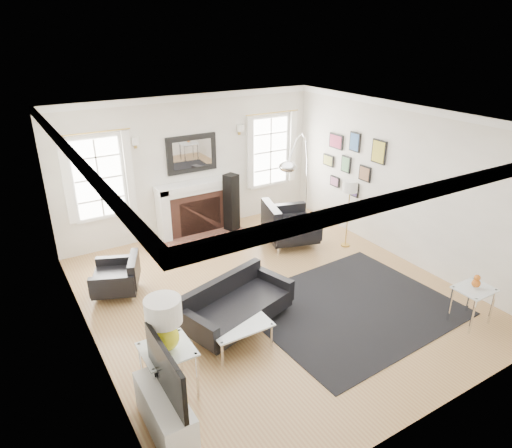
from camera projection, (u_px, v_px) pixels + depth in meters
floor at (272, 294)px, 7.39m from camera, size 6.00×6.00×0.00m
back_wall at (192, 165)px, 9.18m from camera, size 5.50×0.04×2.80m
front_wall at (440, 313)px, 4.48m from camera, size 5.50×0.04×2.80m
left_wall at (83, 259)px, 5.52m from camera, size 0.04×6.00×2.80m
right_wall at (402, 184)px, 8.14m from camera, size 0.04×6.00×2.80m
ceiling at (275, 120)px, 6.27m from camera, size 5.50×6.00×0.02m
crown_molding at (275, 124)px, 6.29m from camera, size 5.50×6.00×0.12m
fireplace at (198, 208)px, 9.36m from camera, size 1.70×0.69×1.11m
mantel_mirror at (192, 154)px, 9.04m from camera, size 1.05×0.07×0.75m
window_left at (98, 178)px, 8.24m from camera, size 1.24×0.15×1.62m
window_right at (270, 151)px, 9.99m from camera, size 1.24×0.15×1.62m
gallery_wall at (352, 160)px, 9.08m from camera, size 0.04×1.73×1.29m
tv_unit at (165, 408)px, 4.77m from camera, size 0.35×1.00×1.09m
area_rug at (351, 307)px, 7.03m from camera, size 3.09×2.62×0.01m
sofa at (235, 306)px, 6.56m from camera, size 1.80×1.19×0.54m
armchair_left at (119, 278)px, 7.29m from camera, size 0.93×0.99×0.53m
armchair_right at (287, 226)px, 8.92m from camera, size 1.18×1.26×0.70m
coffee_table at (234, 320)px, 6.16m from camera, size 0.83×0.83×0.37m
side_table_left at (168, 356)px, 5.22m from camera, size 0.57×0.57×0.63m
nesting_table at (473, 295)px, 6.51m from camera, size 0.52×0.44×0.58m
gourd_lamp at (164, 321)px, 5.02m from camera, size 0.41×0.41×0.66m
orange_vase at (476, 282)px, 6.41m from camera, size 0.12×0.12×0.19m
arc_floor_lamp at (298, 182)px, 8.80m from camera, size 1.57×1.46×2.23m
stick_floor_lamp at (350, 190)px, 8.53m from camera, size 0.27×0.27×1.34m
speaker_tower at (231, 203)px, 9.41m from camera, size 0.31×0.31×1.24m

